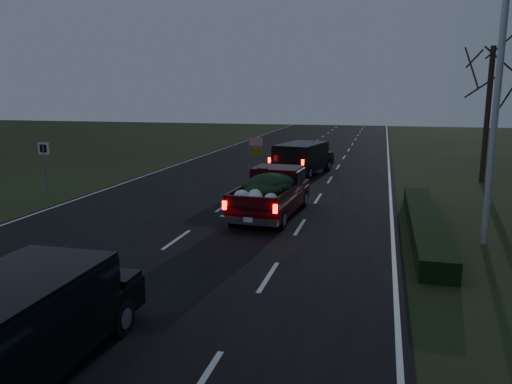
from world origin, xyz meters
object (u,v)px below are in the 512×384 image
at_px(pickup_truck, 272,190).
at_px(lead_suv, 302,155).
at_px(light_pole, 500,64).
at_px(rear_suv, 15,318).

relative_size(pickup_truck, lead_suv, 0.95).
bearing_deg(light_pole, rear_suv, -131.63).
bearing_deg(lead_suv, light_pole, -45.58).
bearing_deg(light_pole, pickup_truck, 165.24).
bearing_deg(light_pole, lead_suv, 122.60).
distance_m(pickup_truck, lead_suv, 10.12).
bearing_deg(rear_suv, pickup_truck, 81.37).
xyz_separation_m(light_pole, lead_suv, (-7.69, 12.02, -4.36)).
xyz_separation_m(lead_suv, rear_suv, (-1.18, -22.00, -0.06)).
distance_m(light_pole, lead_suv, 14.92).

